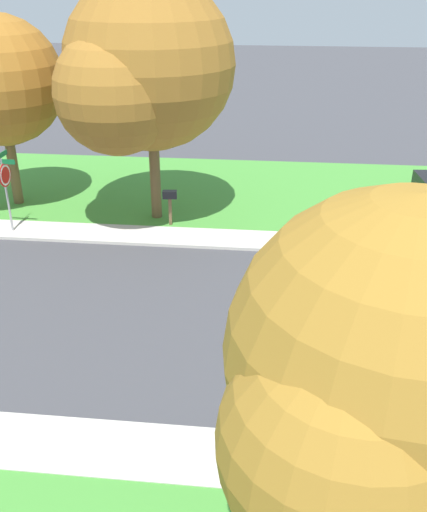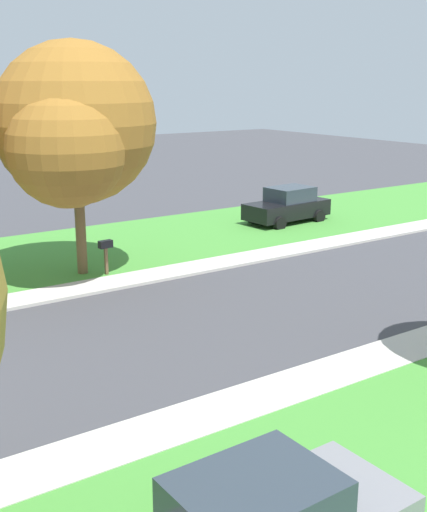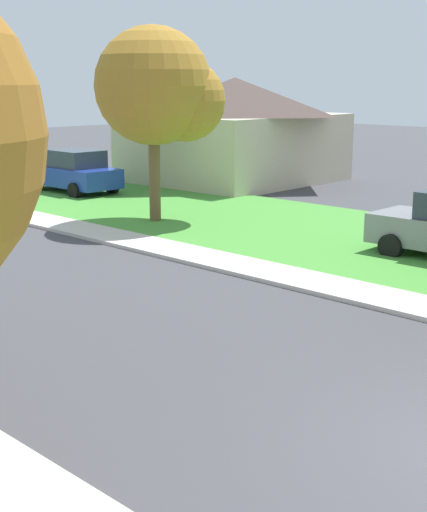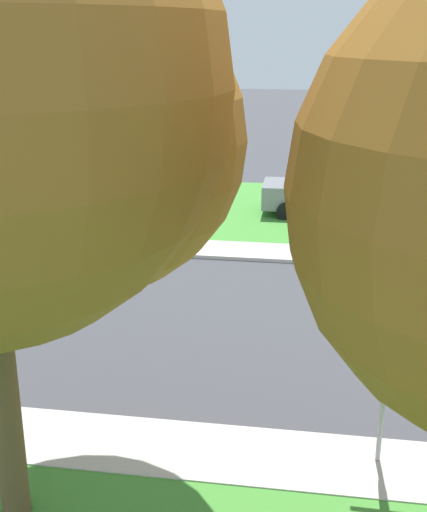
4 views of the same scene
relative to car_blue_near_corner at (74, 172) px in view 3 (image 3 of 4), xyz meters
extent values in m
cube|color=beige|center=(-4.47, -9.72, -0.82)|extent=(1.40, 56.00, 0.10)
cube|color=#479338|center=(0.23, -9.72, -0.83)|extent=(8.00, 56.00, 0.08)
cylinder|color=black|center=(-1.06, -15.20, -0.55)|extent=(0.25, 0.64, 0.64)
cylinder|color=black|center=(0.74, -15.17, -0.55)|extent=(0.25, 0.64, 0.64)
cube|color=#1E389E|center=(0.00, 0.05, -0.17)|extent=(1.87, 4.33, 0.76)
cube|color=#2D3842|center=(0.00, -0.15, 0.55)|extent=(1.63, 2.13, 0.68)
cylinder|color=black|center=(-0.88, 1.40, -0.55)|extent=(0.25, 0.64, 0.64)
cylinder|color=black|center=(0.92, 1.37, -0.55)|extent=(0.25, 0.64, 0.64)
cylinder|color=black|center=(-0.92, -1.27, -0.55)|extent=(0.25, 0.64, 0.64)
cylinder|color=black|center=(0.88, -1.29, -0.55)|extent=(0.25, 0.64, 0.64)
cylinder|color=brown|center=(-1.98, -7.16, 0.64)|extent=(0.36, 0.36, 3.02)
sphere|color=#A37327|center=(-1.98, -7.16, 3.42)|extent=(3.66, 3.66, 3.66)
sphere|color=#A37327|center=(-1.16, -7.70, 2.97)|extent=(2.56, 2.56, 2.56)
cube|color=beige|center=(7.36, -2.00, 0.63)|extent=(8.65, 7.50, 3.00)
pyramid|color=#473833|center=(7.36, -2.00, 2.93)|extent=(9.27, 8.12, 1.60)
cube|color=#51331E|center=(7.24, 1.62, 0.18)|extent=(1.00, 0.10, 2.10)
camera|label=1|loc=(3.08, -8.55, 7.06)|focal=40.05mm
camera|label=2|loc=(5.63, -21.29, 5.82)|focal=46.00mm
camera|label=3|loc=(-17.51, -24.85, 3.56)|focal=52.08mm
camera|label=4|loc=(-22.00, -16.07, 4.97)|focal=46.89mm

